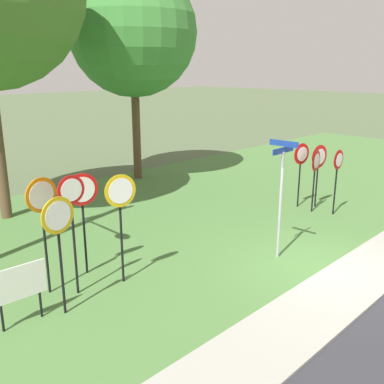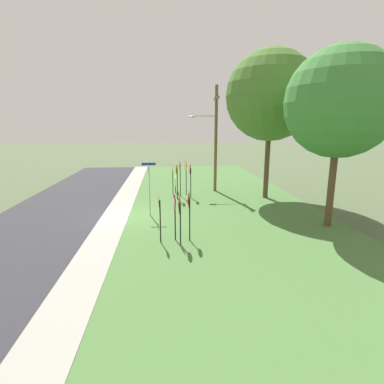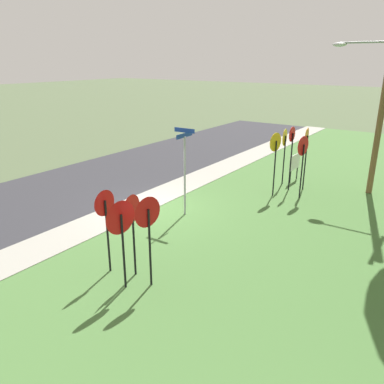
{
  "view_description": "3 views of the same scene",
  "coord_description": "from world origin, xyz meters",
  "px_view_note": "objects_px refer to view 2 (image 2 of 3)",
  "views": [
    {
      "loc": [
        -9.53,
        -4.76,
        4.96
      ],
      "look_at": [
        -0.86,
        3.84,
        1.48
      ],
      "focal_mm": 40.97,
      "sensor_mm": 36.0,
      "label": 1
    },
    {
      "loc": [
        17.08,
        2.16,
        5.29
      ],
      "look_at": [
        -0.58,
        3.83,
        1.32
      ],
      "focal_mm": 27.68,
      "sensor_mm": 36.0,
      "label": 2
    },
    {
      "loc": [
        10.4,
        8.89,
        5.41
      ],
      "look_at": [
        0.94,
        2.37,
        1.44
      ],
      "focal_mm": 35.93,
      "sensor_mm": 36.0,
      "label": 3
    }
  ],
  "objects_px": {
    "stop_sign_near_left": "(186,169)",
    "utility_pole": "(214,135)",
    "yield_sign_far_left": "(189,204)",
    "stop_sign_far_center": "(177,173)",
    "oak_tree_right": "(340,103)",
    "street_name_post": "(149,185)",
    "oak_tree_left": "(271,96)",
    "yield_sign_near_right": "(179,208)",
    "notice_board": "(175,182)",
    "yield_sign_far_right": "(159,207)",
    "yield_sign_near_left": "(174,206)",
    "stop_sign_far_right": "(172,171)",
    "stop_sign_near_right": "(190,173)",
    "stop_sign_far_left": "(180,171)"
  },
  "relations": [
    {
      "from": "stop_sign_near_left",
      "to": "utility_pole",
      "type": "distance_m",
      "value": 3.65
    },
    {
      "from": "yield_sign_far_left",
      "to": "utility_pole",
      "type": "height_order",
      "value": "utility_pole"
    },
    {
      "from": "stop_sign_far_center",
      "to": "oak_tree_right",
      "type": "relative_size",
      "value": 0.29
    },
    {
      "from": "street_name_post",
      "to": "oak_tree_left",
      "type": "distance_m",
      "value": 10.7
    },
    {
      "from": "yield_sign_near_right",
      "to": "street_name_post",
      "type": "height_order",
      "value": "street_name_post"
    },
    {
      "from": "stop_sign_near_left",
      "to": "yield_sign_far_left",
      "type": "height_order",
      "value": "stop_sign_near_left"
    },
    {
      "from": "utility_pole",
      "to": "stop_sign_near_left",
      "type": "bearing_deg",
      "value": -63.75
    },
    {
      "from": "notice_board",
      "to": "oak_tree_left",
      "type": "relative_size",
      "value": 0.12
    },
    {
      "from": "yield_sign_far_right",
      "to": "oak_tree_left",
      "type": "bearing_deg",
      "value": 135.82
    },
    {
      "from": "notice_board",
      "to": "yield_sign_near_left",
      "type": "bearing_deg",
      "value": 0.03
    },
    {
      "from": "utility_pole",
      "to": "oak_tree_right",
      "type": "relative_size",
      "value": 0.92
    },
    {
      "from": "oak_tree_left",
      "to": "stop_sign_far_right",
      "type": "bearing_deg",
      "value": -103.85
    },
    {
      "from": "utility_pole",
      "to": "oak_tree_right",
      "type": "distance_m",
      "value": 10.56
    },
    {
      "from": "oak_tree_left",
      "to": "oak_tree_right",
      "type": "height_order",
      "value": "oak_tree_left"
    },
    {
      "from": "yield_sign_far_left",
      "to": "stop_sign_near_right",
      "type": "bearing_deg",
      "value": -175.27
    },
    {
      "from": "stop_sign_far_right",
      "to": "yield_sign_near_left",
      "type": "xyz_separation_m",
      "value": [
        9.58,
        -0.2,
        -0.2
      ]
    },
    {
      "from": "stop_sign_far_center",
      "to": "stop_sign_far_left",
      "type": "bearing_deg",
      "value": 176.69
    },
    {
      "from": "stop_sign_far_left",
      "to": "stop_sign_far_center",
      "type": "distance_m",
      "value": 1.1
    },
    {
      "from": "stop_sign_far_left",
      "to": "yield_sign_near_left",
      "type": "height_order",
      "value": "stop_sign_far_left"
    },
    {
      "from": "yield_sign_near_right",
      "to": "street_name_post",
      "type": "bearing_deg",
      "value": -153.41
    },
    {
      "from": "oak_tree_right",
      "to": "street_name_post",
      "type": "bearing_deg",
      "value": -106.63
    },
    {
      "from": "street_name_post",
      "to": "stop_sign_far_left",
      "type": "bearing_deg",
      "value": 154.66
    },
    {
      "from": "stop_sign_near_left",
      "to": "yield_sign_far_right",
      "type": "xyz_separation_m",
      "value": [
        9.64,
        -1.91,
        -0.29
      ]
    },
    {
      "from": "stop_sign_near_right",
      "to": "street_name_post",
      "type": "bearing_deg",
      "value": -23.62
    },
    {
      "from": "yield_sign_near_left",
      "to": "stop_sign_far_right",
      "type": "bearing_deg",
      "value": 170.05
    },
    {
      "from": "stop_sign_near_right",
      "to": "yield_sign_far_left",
      "type": "distance_m",
      "value": 8.44
    },
    {
      "from": "stop_sign_far_left",
      "to": "notice_board",
      "type": "relative_size",
      "value": 2.2
    },
    {
      "from": "stop_sign_far_left",
      "to": "yield_sign_far_left",
      "type": "bearing_deg",
      "value": -0.02
    },
    {
      "from": "stop_sign_near_right",
      "to": "yield_sign_far_left",
      "type": "relative_size",
      "value": 1.09
    },
    {
      "from": "stop_sign_far_left",
      "to": "yield_sign_near_left",
      "type": "bearing_deg",
      "value": -4.29
    },
    {
      "from": "yield_sign_far_left",
      "to": "stop_sign_near_left",
      "type": "bearing_deg",
      "value": -173.1
    },
    {
      "from": "oak_tree_left",
      "to": "stop_sign_near_right",
      "type": "bearing_deg",
      "value": -93.74
    },
    {
      "from": "stop_sign_far_left",
      "to": "yield_sign_far_right",
      "type": "bearing_deg",
      "value": -8.34
    },
    {
      "from": "yield_sign_near_right",
      "to": "oak_tree_left",
      "type": "relative_size",
      "value": 0.22
    },
    {
      "from": "stop_sign_far_center",
      "to": "oak_tree_left",
      "type": "bearing_deg",
      "value": 101.17
    },
    {
      "from": "stop_sign_far_right",
      "to": "street_name_post",
      "type": "height_order",
      "value": "street_name_post"
    },
    {
      "from": "yield_sign_far_left",
      "to": "oak_tree_left",
      "type": "height_order",
      "value": "oak_tree_left"
    },
    {
      "from": "stop_sign_far_center",
      "to": "stop_sign_near_right",
      "type": "bearing_deg",
      "value": 121.06
    },
    {
      "from": "stop_sign_far_left",
      "to": "stop_sign_far_right",
      "type": "bearing_deg",
      "value": -138.44
    },
    {
      "from": "stop_sign_near_right",
      "to": "oak_tree_right",
      "type": "xyz_separation_m",
      "value": [
        6.98,
        6.8,
        4.48
      ]
    },
    {
      "from": "street_name_post",
      "to": "oak_tree_right",
      "type": "height_order",
      "value": "oak_tree_right"
    },
    {
      "from": "stop_sign_near_right",
      "to": "utility_pole",
      "type": "height_order",
      "value": "utility_pole"
    },
    {
      "from": "stop_sign_far_center",
      "to": "notice_board",
      "type": "bearing_deg",
      "value": -168.39
    },
    {
      "from": "stop_sign_near_right",
      "to": "stop_sign_far_left",
      "type": "bearing_deg",
      "value": -123.18
    },
    {
      "from": "notice_board",
      "to": "oak_tree_right",
      "type": "distance_m",
      "value": 13.22
    },
    {
      "from": "stop_sign_near_left",
      "to": "stop_sign_near_right",
      "type": "relative_size",
      "value": 1.06
    },
    {
      "from": "yield_sign_far_left",
      "to": "oak_tree_right",
      "type": "xyz_separation_m",
      "value": [
        -1.41,
        7.61,
        4.6
      ]
    },
    {
      "from": "stop_sign_near_left",
      "to": "stop_sign_far_center",
      "type": "bearing_deg",
      "value": -34.97
    },
    {
      "from": "stop_sign_near_left",
      "to": "yield_sign_near_right",
      "type": "relative_size",
      "value": 1.18
    },
    {
      "from": "yield_sign_far_left",
      "to": "notice_board",
      "type": "height_order",
      "value": "yield_sign_far_left"
    }
  ]
}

